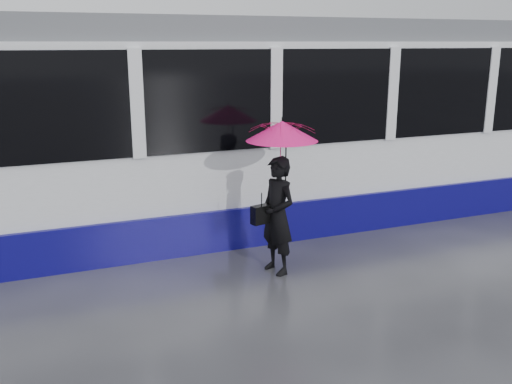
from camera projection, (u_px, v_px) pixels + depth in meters
name	position (u px, v px, depth m)	size (l,w,h in m)	color
ground	(231.00, 287.00, 7.20)	(90.00, 90.00, 0.00)	#28282D
rails	(180.00, 228.00, 9.44)	(34.00, 1.51, 0.02)	#3F3D38
tram	(374.00, 119.00, 10.36)	(26.00, 2.56, 3.35)	white
woman	(278.00, 216.00, 7.48)	(0.57, 0.38, 1.57)	black
umbrella	(282.00, 145.00, 7.26)	(1.13, 1.13, 1.06)	#E5138A
handbag	(262.00, 214.00, 7.41)	(0.30, 0.19, 0.42)	black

